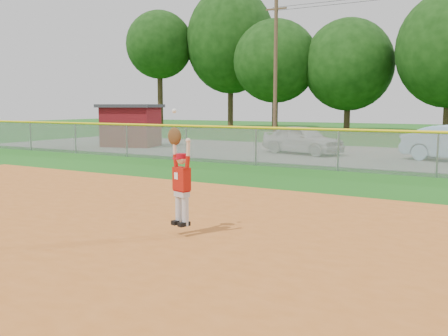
% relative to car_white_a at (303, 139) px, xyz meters
% --- Properties ---
extents(ground, '(120.00, 120.00, 0.00)m').
position_rel_car_white_a_xyz_m(ground, '(3.39, -15.15, -0.73)').
color(ground, '#175212').
rests_on(ground, ground).
extents(clay_infield, '(24.00, 16.00, 0.04)m').
position_rel_car_white_a_xyz_m(clay_infield, '(3.39, -18.15, -0.71)').
color(clay_infield, '#B35B20').
rests_on(clay_infield, ground).
extents(parking_strip, '(44.00, 10.00, 0.03)m').
position_rel_car_white_a_xyz_m(parking_strip, '(3.39, 0.85, -0.72)').
color(parking_strip, slate).
rests_on(parking_strip, ground).
extents(car_white_a, '(4.44, 2.74, 1.41)m').
position_rel_car_white_a_xyz_m(car_white_a, '(0.00, 0.00, 0.00)').
color(car_white_a, silver).
rests_on(car_white_a, parking_strip).
extents(utility_shed, '(3.80, 3.30, 2.43)m').
position_rel_car_white_a_xyz_m(utility_shed, '(-10.19, -0.71, 0.51)').
color(utility_shed, '#5A0C11').
rests_on(utility_shed, ground).
extents(outfield_fence, '(40.06, 0.10, 1.55)m').
position_rel_car_white_a_xyz_m(outfield_fence, '(3.39, -5.15, 0.15)').
color(outfield_fence, gray).
rests_on(outfield_fence, ground).
extents(power_lines, '(19.40, 0.24, 9.00)m').
position_rel_car_white_a_xyz_m(power_lines, '(4.39, 6.85, 3.94)').
color(power_lines, '#4C3823').
rests_on(power_lines, ground).
extents(ballplayer, '(0.58, 0.34, 2.09)m').
position_rel_car_white_a_xyz_m(ballplayer, '(3.76, -15.53, 0.36)').
color(ballplayer, silver).
rests_on(ballplayer, ground).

